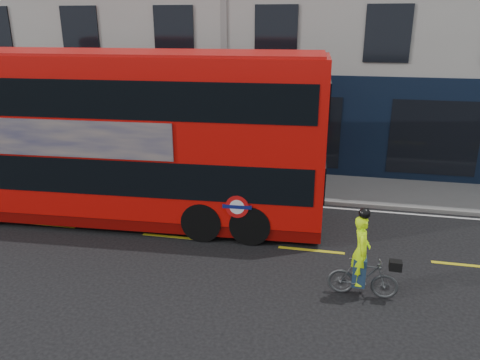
% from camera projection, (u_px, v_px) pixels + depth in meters
% --- Properties ---
extents(ground, '(120.00, 120.00, 0.00)m').
position_uv_depth(ground, '(153.00, 262.00, 12.17)').
color(ground, black).
rests_on(ground, ground).
extents(pavement, '(60.00, 3.00, 0.12)m').
position_uv_depth(pavement, '(216.00, 180.00, 18.16)').
color(pavement, slate).
rests_on(pavement, ground).
extents(kerb, '(60.00, 0.12, 0.13)m').
position_uv_depth(kerb, '(206.00, 193.00, 16.77)').
color(kerb, gray).
rests_on(kerb, ground).
extents(road_edge_line, '(58.00, 0.10, 0.01)m').
position_uv_depth(road_edge_line, '(203.00, 198.00, 16.51)').
color(road_edge_line, silver).
rests_on(road_edge_line, ground).
extents(lane_dashes, '(58.00, 0.12, 0.01)m').
position_uv_depth(lane_dashes, '(172.00, 237.00, 13.55)').
color(lane_dashes, gold).
rests_on(lane_dashes, ground).
extents(bus, '(12.84, 3.57, 5.13)m').
position_uv_depth(bus, '(115.00, 136.00, 14.17)').
color(bus, red).
rests_on(bus, ground).
extents(cyclist, '(1.59, 0.60, 2.15)m').
position_uv_depth(cyclist, '(363.00, 267.00, 10.44)').
color(cyclist, '#46494B').
rests_on(cyclist, ground).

